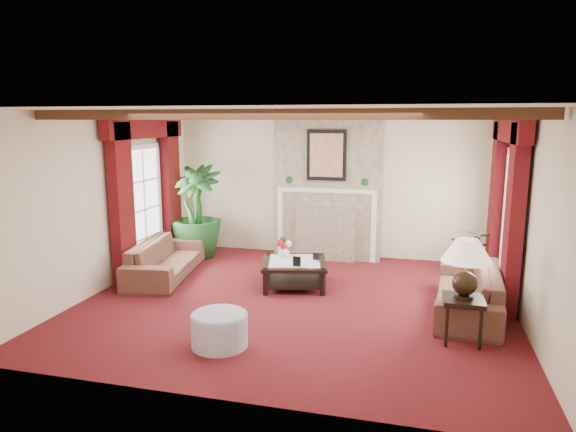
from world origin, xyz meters
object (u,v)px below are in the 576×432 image
(potted_palm, at_px, (196,232))
(side_table, at_px, (462,320))
(coffee_table, at_px, (294,274))
(ottoman, at_px, (219,330))
(sofa_right, at_px, (469,283))
(sofa_left, at_px, (165,253))

(potted_palm, height_order, side_table, potted_palm)
(coffee_table, relative_size, side_table, 1.81)
(coffee_table, height_order, ottoman, coffee_table)
(coffee_table, bearing_deg, potted_palm, 136.93)
(potted_palm, bearing_deg, coffee_table, -29.48)
(coffee_table, xyz_separation_m, ottoman, (-0.32, -2.33, -0.01))
(potted_palm, height_order, ottoman, potted_palm)
(sofa_right, bearing_deg, sofa_left, -91.24)
(sofa_right, height_order, potted_palm, potted_palm)
(sofa_left, distance_m, sofa_right, 4.77)
(sofa_left, height_order, potted_palm, potted_palm)
(potted_palm, height_order, coffee_table, potted_palm)
(coffee_table, bearing_deg, side_table, -45.87)
(coffee_table, distance_m, side_table, 2.84)
(ottoman, bearing_deg, side_table, 16.58)
(sofa_left, height_order, sofa_right, sofa_right)
(potted_palm, distance_m, coffee_table, 2.57)
(sofa_right, xyz_separation_m, ottoman, (-2.87, -1.84, -0.21))
(side_table, xyz_separation_m, ottoman, (-2.72, -0.81, -0.08))
(ottoman, bearing_deg, potted_palm, 117.97)
(potted_palm, distance_m, ottoman, 4.07)
(side_table, height_order, ottoman, side_table)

